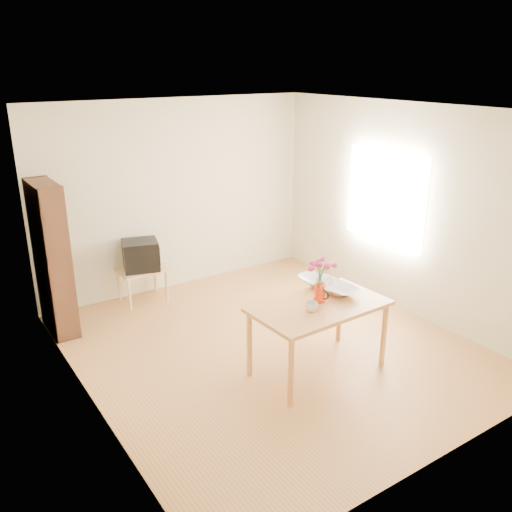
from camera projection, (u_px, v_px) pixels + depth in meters
room at (274, 236)px, 5.69m from camera, size 4.50×4.50×4.50m
table at (319, 312)px, 5.43m from camera, size 1.39×0.82×0.75m
tv_stand at (142, 274)px, 7.16m from camera, size 0.60×0.45×0.46m
bookshelf at (53, 264)px, 6.23m from camera, size 0.28×0.70×1.80m
pitcher at (319, 294)px, 5.44m from camera, size 0.13×0.20×0.19m
flowers at (320, 271)px, 5.36m from camera, size 0.21×0.21×0.30m
mug at (312, 307)px, 5.24m from camera, size 0.17×0.17×0.10m
bowl at (329, 269)px, 5.68m from camera, size 0.55×0.55×0.47m
teacup_a at (326, 274)px, 5.68m from camera, size 0.10×0.10×0.07m
teacup_b at (330, 272)px, 5.74m from camera, size 0.09×0.09×0.06m
television at (140, 254)px, 7.08m from camera, size 0.54×0.52×0.39m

